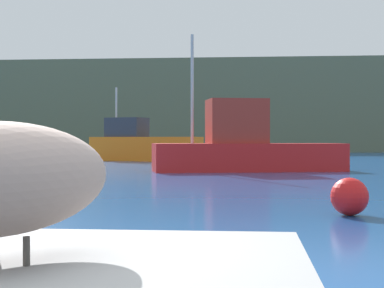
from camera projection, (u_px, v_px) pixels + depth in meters
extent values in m
cube|color=#5B664C|center=(239.00, 108.00, 66.90)|extent=(140.00, 11.73, 9.27)
cylinder|color=#4C4742|center=(26.00, 251.00, 2.62)|extent=(0.03, 0.03, 0.12)
cube|color=orange|center=(146.00, 149.00, 36.55)|extent=(6.82, 3.92, 1.40)
cube|color=#2D333D|center=(127.00, 127.00, 37.06)|extent=(2.58, 2.20, 1.13)
cylinder|color=#B2B2B2|center=(116.00, 112.00, 37.35)|extent=(0.12, 0.12, 2.95)
cube|color=red|center=(248.00, 157.00, 24.73)|extent=(7.77, 3.83, 1.09)
cube|color=maroon|center=(237.00, 121.00, 24.66)|extent=(2.56, 2.18, 1.73)
cylinder|color=#B2B2B2|center=(192.00, 89.00, 24.40)|extent=(0.12, 0.12, 4.23)
sphere|color=red|center=(349.00, 197.00, 10.27)|extent=(0.62, 0.62, 0.62)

